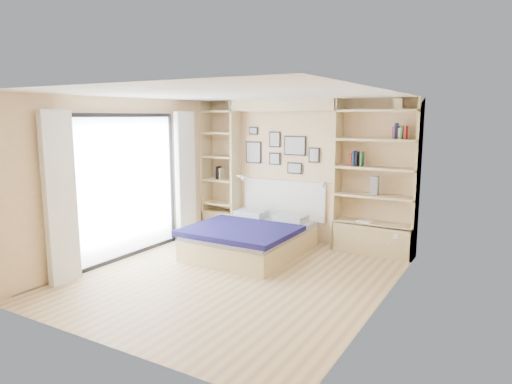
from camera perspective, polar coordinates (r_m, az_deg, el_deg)
The scene contains 8 objects.
ground at distance 6.47m, azimuth -2.67°, elevation -10.58°, with size 4.50×4.50×0.00m, color tan.
room_shell at distance 7.67m, azimuth 0.99°, elevation 0.92°, with size 4.50×4.50×4.50m.
bed at distance 7.46m, azimuth -0.55°, elevation -5.69°, with size 1.64×2.17×1.07m.
photo_gallery at distance 8.25m, azimuth 2.97°, elevation 5.21°, with size 1.48×0.02×0.82m.
reading_lamps at distance 8.04m, azimuth 3.18°, elevation 1.48°, with size 1.92×0.12×0.15m.
shelf_decor at distance 7.53m, azimuth 12.81°, elevation 5.25°, with size 3.50×0.23×2.03m.
deck at distance 8.86m, azimuth -22.76°, elevation -5.77°, with size 3.20×4.00×0.05m, color #6B5D4F.
deck_chair at distance 8.53m, azimuth -16.78°, elevation -3.04°, with size 0.72×0.99×0.90m.
Camera 1 is at (3.30, -5.10, 2.22)m, focal length 32.00 mm.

